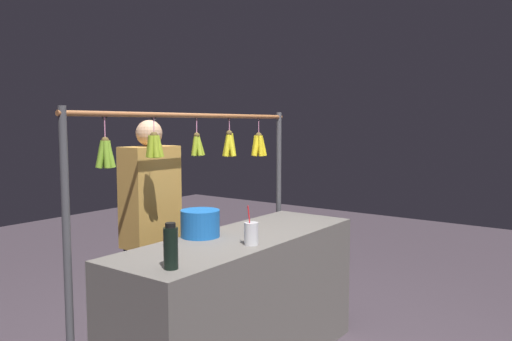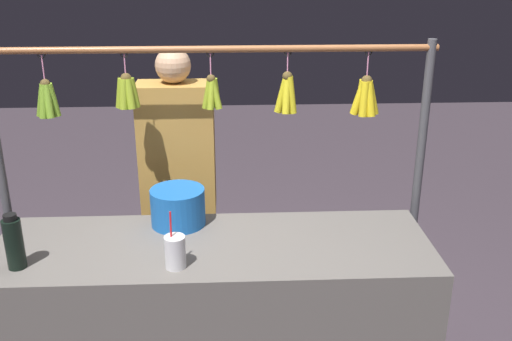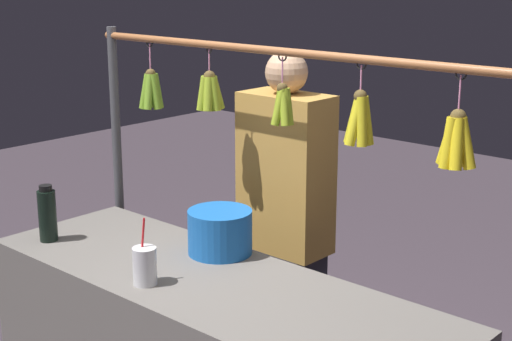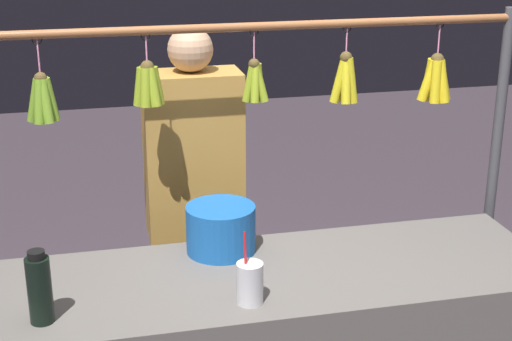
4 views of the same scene
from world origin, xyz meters
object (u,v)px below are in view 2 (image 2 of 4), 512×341
object	(u,v)px
drink_cup	(175,252)
blue_bucket	(178,207)
water_bottle	(14,243)
vendor_person	(180,202)

from	to	relation	value
drink_cup	blue_bucket	bearing A→B (deg)	-87.31
water_bottle	vendor_person	xyz separation A→B (m)	(-0.60, -0.82, -0.20)
water_bottle	blue_bucket	bearing A→B (deg)	-149.29
blue_bucket	drink_cup	size ratio (longest dim) A/B	1.05
blue_bucket	drink_cup	bearing A→B (deg)	92.69
water_bottle	blue_bucket	world-z (taller)	water_bottle
water_bottle	vendor_person	distance (m)	1.04
water_bottle	drink_cup	xyz separation A→B (m)	(-0.66, 0.03, -0.04)
water_bottle	vendor_person	size ratio (longest dim) A/B	0.14
blue_bucket	drink_cup	distance (m)	0.41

